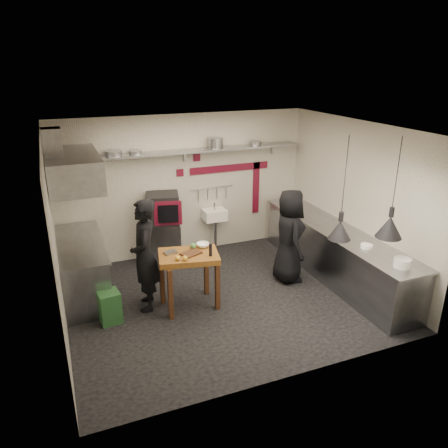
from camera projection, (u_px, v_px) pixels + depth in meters
name	position (u px, v px, depth m)	size (l,w,h in m)	color
floor	(225.00, 298.00, 7.31)	(5.00, 5.00, 0.00)	black
ceiling	(225.00, 129.00, 6.32)	(5.00, 5.00, 0.00)	silver
wall_back	(185.00, 186.00, 8.64)	(5.00, 0.04, 2.80)	beige
wall_front	(293.00, 278.00, 4.99)	(5.00, 0.04, 2.80)	beige
wall_left	(55.00, 243.00, 5.94)	(0.04, 4.20, 2.80)	beige
wall_right	(356.00, 202.00, 7.68)	(0.04, 4.20, 2.80)	beige
red_band_horiz	(230.00, 168.00, 8.85)	(1.70, 0.02, 0.14)	maroon
red_band_vert	(256.00, 188.00, 9.23)	(0.14, 0.02, 1.10)	maroon
red_tile_a	(197.00, 158.00, 8.51)	(0.14, 0.02, 0.14)	maroon
red_tile_b	(180.00, 173.00, 8.48)	(0.14, 0.02, 0.14)	maroon
back_shelf	(187.00, 151.00, 8.23)	(4.60, 0.34, 0.04)	gray
shelf_bracket_left	(82.00, 163.00, 7.73)	(0.04, 0.06, 0.24)	gray
shelf_bracket_mid	(185.00, 155.00, 8.39)	(0.04, 0.06, 0.24)	gray
shelf_bracket_right	(272.00, 148.00, 9.05)	(0.04, 0.06, 0.24)	gray
pan_far_left	(113.00, 153.00, 7.73)	(0.30, 0.30, 0.09)	gray
pan_mid_left	(135.00, 152.00, 7.87)	(0.23, 0.23, 0.07)	gray
stock_pot	(216.00, 143.00, 8.39)	(0.29, 0.29, 0.20)	gray
pan_right	(255.00, 143.00, 8.70)	(0.23, 0.23, 0.08)	gray
oven_stand	(165.00, 242.00, 8.54)	(0.61, 0.55, 0.80)	gray
combi_oven	(163.00, 209.00, 8.28)	(0.60, 0.56, 0.58)	black
oven_door	(168.00, 213.00, 8.04)	(0.51, 0.03, 0.46)	maroon
oven_glass	(168.00, 214.00, 7.99)	(0.37, 0.02, 0.34)	black
hand_sink	(215.00, 215.00, 8.89)	(0.46, 0.34, 0.22)	white
sink_tap	(214.00, 206.00, 8.83)	(0.03, 0.03, 0.14)	gray
sink_drain	(215.00, 235.00, 9.01)	(0.06, 0.06, 0.66)	gray
utensil_rail	(212.00, 187.00, 8.82)	(0.02, 0.02, 0.90)	gray
counter_right	(335.00, 254.00, 7.89)	(0.70, 3.80, 0.90)	gray
counter_right_top	(337.00, 230.00, 7.73)	(0.76, 3.90, 0.03)	gray
plate_stack	(402.00, 263.00, 6.29)	(0.25, 0.25, 0.13)	white
small_bowl_right	(367.00, 246.00, 6.96)	(0.19, 0.19, 0.05)	white
counter_left	(82.00, 269.00, 7.31)	(0.70, 1.90, 0.90)	gray
counter_left_top	(79.00, 244.00, 7.15)	(0.76, 2.00, 0.03)	gray
extractor_hood	(73.00, 170.00, 6.73)	(0.78, 1.60, 0.50)	gray
hood_duct	(52.00, 145.00, 6.50)	(0.28, 0.28, 0.50)	gray
green_bin	(110.00, 307.00, 6.57)	(0.31, 0.31, 0.50)	#214F26
prep_table	(189.00, 280.00, 6.93)	(0.92, 0.64, 0.92)	brown
cutting_board	(191.00, 253.00, 6.75)	(0.30, 0.21, 0.03)	#452615
pepper_mill	(210.00, 250.00, 6.66)	(0.05, 0.05, 0.20)	black
lemon_a	(178.00, 258.00, 6.53)	(0.07, 0.07, 0.07)	gold
lemon_b	(185.00, 258.00, 6.53)	(0.08, 0.08, 0.08)	gold
veg_ball	(193.00, 246.00, 6.92)	(0.10, 0.10, 0.10)	#46843B
steel_tray	(170.00, 252.00, 6.77)	(0.20, 0.13, 0.03)	gray
bowl	(203.00, 245.00, 7.00)	(0.21, 0.21, 0.06)	white
heat_lamp_near	(344.00, 189.00, 6.09)	(0.33, 0.33, 1.51)	black
heat_lamp_far	(395.00, 189.00, 5.99)	(0.37, 0.37, 1.44)	black
chef_left	(145.00, 255.00, 6.75)	(0.66, 0.43, 1.80)	black
chef_right	(289.00, 236.00, 7.65)	(0.82, 0.54, 1.68)	black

